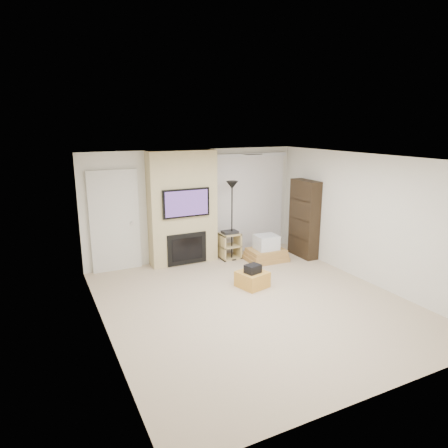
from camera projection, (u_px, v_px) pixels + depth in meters
name	position (u px, v px, depth m)	size (l,w,h in m)	color
floor	(254.00, 303.00, 6.98)	(5.00, 5.50, 0.00)	#CAB090
ceiling	(257.00, 158.00, 6.37)	(5.00, 5.50, 0.00)	white
wall_back	(194.00, 205.00, 9.07)	(5.00, 2.50, 0.00)	silver
wall_front	(386.00, 295.00, 4.28)	(5.00, 2.50, 0.00)	silver
wall_left	(102.00, 255.00, 5.61)	(5.50, 2.50, 0.00)	silver
wall_right	(367.00, 219.00, 7.74)	(5.50, 2.50, 0.00)	silver
hvac_vent	(253.00, 155.00, 7.24)	(0.35, 0.18, 0.01)	silver
ottoman	(252.00, 279.00, 7.63)	(0.50, 0.50, 0.30)	gold
black_bag	(253.00, 269.00, 7.53)	(0.28, 0.22, 0.16)	black
fireplace_wall	(183.00, 209.00, 8.74)	(1.50, 0.47, 2.50)	#C7B580
entry_door	(115.00, 222.00, 8.32)	(1.02, 0.11, 2.14)	silver
vertical_blinds	(249.00, 199.00, 9.62)	(1.98, 0.10, 2.37)	silver
floor_lamp	(232.00, 198.00, 8.90)	(0.27, 0.27, 1.81)	black
av_stand	(230.00, 244.00, 9.22)	(0.45, 0.38, 0.66)	tan
box_stack	(266.00, 251.00, 9.10)	(0.91, 0.71, 0.60)	#B58544
bookshelf	(304.00, 219.00, 9.27)	(0.30, 0.80, 1.80)	black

